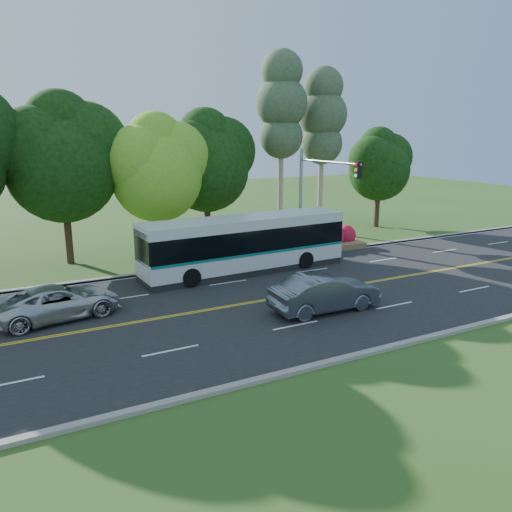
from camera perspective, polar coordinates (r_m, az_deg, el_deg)
name	(u,v)px	position (r m, az deg, el deg)	size (l,w,h in m)	color
ground	(266,300)	(24.51, 1.20, -5.07)	(120.00, 120.00, 0.00)	#34541C
road	(266,300)	(24.50, 1.20, -5.05)	(60.00, 14.00, 0.02)	black
curb_north	(211,265)	(30.68, -5.20, -1.07)	(60.00, 0.30, 0.15)	gray
curb_south	(360,355)	(18.96, 11.79, -10.99)	(60.00, 0.30, 0.15)	gray
grass_verge	(200,259)	(32.35, -6.44, -0.36)	(60.00, 4.00, 0.10)	#34541C
lane_markings	(265,300)	(24.46, 1.01, -5.06)	(57.60, 13.82, 0.00)	gold
tree_row	(101,153)	(33.03, -17.31, 11.13)	(44.70, 9.10, 13.84)	#321D16
bougainvillea_hedge	(301,241)	(34.63, 5.20, 1.75)	(9.50, 2.25, 1.50)	#A50D3A
traffic_signal	(317,188)	(31.36, 7.01, 7.76)	(0.42, 6.10, 7.00)	gray
transit_bus	(245,245)	(29.06, -1.29, 1.28)	(12.49, 3.33, 3.24)	silver
sedan	(325,293)	(23.04, 7.89, -4.17)	(1.80, 5.16, 1.70)	slate
suv	(58,302)	(23.61, -21.67, -4.89)	(2.45, 5.32, 1.48)	silver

